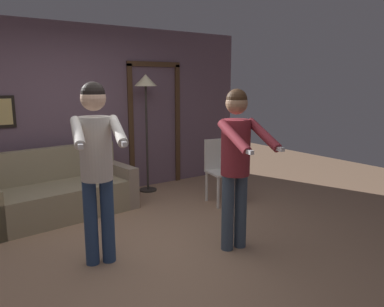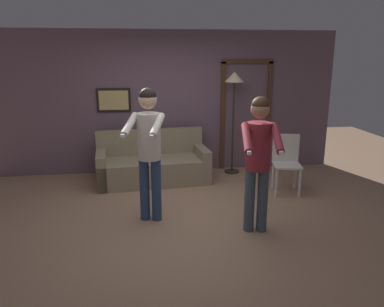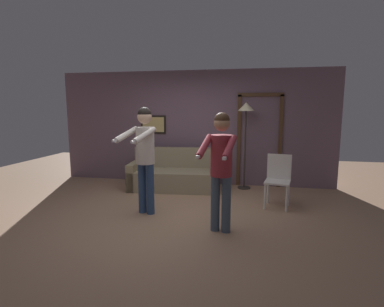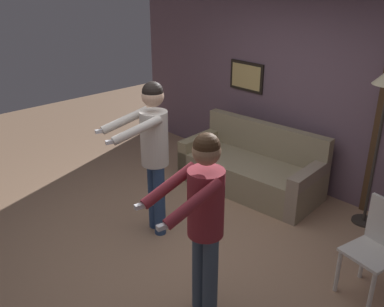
{
  "view_description": "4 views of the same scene",
  "coord_description": "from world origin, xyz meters",
  "px_view_note": "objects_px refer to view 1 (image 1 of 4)",
  "views": [
    {
      "loc": [
        -1.6,
        -3.33,
        1.77
      ],
      "look_at": [
        0.5,
        -0.35,
        1.06
      ],
      "focal_mm": 35.0,
      "sensor_mm": 36.0,
      "label": 1
    },
    {
      "loc": [
        -0.41,
        -4.7,
        2.15
      ],
      "look_at": [
        0.16,
        -0.34,
        0.99
      ],
      "focal_mm": 35.0,
      "sensor_mm": 36.0,
      "label": 2
    },
    {
      "loc": [
        1.33,
        -4.59,
        1.75
      ],
      "look_at": [
        0.45,
        -0.14,
        1.06
      ],
      "focal_mm": 28.0,
      "sensor_mm": 36.0,
      "label": 3
    },
    {
      "loc": [
        3.02,
        -2.6,
        2.81
      ],
      "look_at": [
        0.46,
        -0.21,
        1.29
      ],
      "focal_mm": 40.0,
      "sensor_mm": 36.0,
      "label": 4
    }
  ],
  "objects_px": {
    "couch": "(60,195)",
    "person_standing_right": "(237,155)",
    "torchiere_lamp": "(146,93)",
    "person_standing_left": "(96,156)",
    "dining_chair_distant": "(221,167)"
  },
  "relations": [
    {
      "from": "dining_chair_distant",
      "to": "person_standing_left",
      "type": "bearing_deg",
      "value": -159.27
    },
    {
      "from": "torchiere_lamp",
      "to": "person_standing_left",
      "type": "xyz_separation_m",
      "value": [
        -1.58,
        -1.94,
        -0.5
      ]
    },
    {
      "from": "torchiere_lamp",
      "to": "person_standing_left",
      "type": "bearing_deg",
      "value": -129.05
    },
    {
      "from": "person_standing_right",
      "to": "couch",
      "type": "bearing_deg",
      "value": 119.8
    },
    {
      "from": "couch",
      "to": "person_standing_right",
      "type": "distance_m",
      "value": 2.56
    },
    {
      "from": "couch",
      "to": "person_standing_left",
      "type": "bearing_deg",
      "value": -92.71
    },
    {
      "from": "couch",
      "to": "torchiere_lamp",
      "type": "bearing_deg",
      "value": 12.05
    },
    {
      "from": "couch",
      "to": "dining_chair_distant",
      "type": "xyz_separation_m",
      "value": [
        2.11,
        -0.79,
        0.25
      ]
    },
    {
      "from": "torchiere_lamp",
      "to": "person_standing_right",
      "type": "distance_m",
      "value": 2.52
    },
    {
      "from": "person_standing_left",
      "to": "person_standing_right",
      "type": "bearing_deg",
      "value": -21.31
    },
    {
      "from": "person_standing_left",
      "to": "person_standing_right",
      "type": "height_order",
      "value": "person_standing_left"
    },
    {
      "from": "person_standing_right",
      "to": "dining_chair_distant",
      "type": "distance_m",
      "value": 1.68
    },
    {
      "from": "torchiere_lamp",
      "to": "couch",
      "type": "bearing_deg",
      "value": -167.95
    },
    {
      "from": "couch",
      "to": "torchiere_lamp",
      "type": "distance_m",
      "value": 2.01
    },
    {
      "from": "couch",
      "to": "person_standing_right",
      "type": "bearing_deg",
      "value": -60.2
    }
  ]
}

